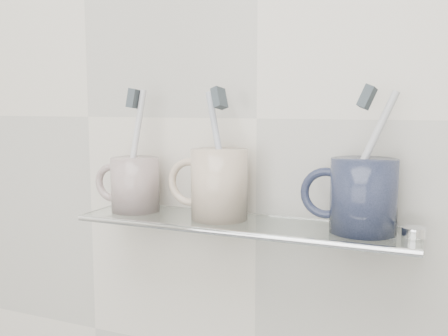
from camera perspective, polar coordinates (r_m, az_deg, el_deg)
The scene contains 18 objects.
wall_back at distance 0.78m, azimuth 3.75°, elevation 5.66°, with size 2.50×2.50×0.00m, color beige.
shelf_glass at distance 0.74m, azimuth 2.08°, elevation -6.43°, with size 0.50×0.12×0.01m, color silver.
shelf_rail at distance 0.69m, azimuth 0.43°, elevation -7.44°, with size 0.01×0.01×0.50m, color silver.
bracket_left at distance 0.88m, azimuth -9.80°, elevation -5.13°, with size 0.02×0.02×0.03m, color silver.
bracket_right at distance 0.75m, azimuth 18.82°, elevation -7.60°, with size 0.02×0.02×0.03m, color silver.
mug_left at distance 0.82m, azimuth -10.11°, elevation -1.85°, with size 0.08×0.08×0.09m, color silver.
mug_left_handle at distance 0.84m, azimuth -12.67°, elevation -1.65°, with size 0.06×0.06×0.01m, color silver.
toothbrush_left at distance 0.81m, azimuth -10.20°, elevation 2.17°, with size 0.01×0.01×0.19m, color silver.
bristles_left at distance 0.81m, azimuth -10.32°, elevation 7.81°, with size 0.01×0.02×0.03m, color #343E43.
mug_center at distance 0.75m, azimuth -0.53°, elevation -1.85°, with size 0.09×0.09×0.11m, color beige.
mug_center_handle at distance 0.77m, azimuth -3.87°, elevation -1.63°, with size 0.08×0.08×0.01m, color beige.
toothbrush_center at distance 0.74m, azimuth -0.53°, elevation 1.82°, with size 0.01×0.01×0.19m, color #959DB1.
bristles_center at distance 0.74m, azimuth -0.54°, elevation 8.00°, with size 0.01×0.02×0.03m, color #343E43.
mug_right at distance 0.69m, azimuth 15.66°, elevation -3.07°, with size 0.09×0.09×0.10m, color black.
mug_right_handle at distance 0.70m, azimuth 11.57°, elevation -2.84°, with size 0.07×0.07×0.01m, color black.
toothbrush_right at distance 0.69m, azimuth 15.80°, elevation 1.12°, with size 0.01×0.01×0.19m, color silver.
bristles_right at distance 0.68m, azimuth 16.03°, elevation 7.79°, with size 0.01×0.02×0.03m, color #343E43.
chrome_cap at distance 0.70m, azimuth 20.86°, elevation -6.86°, with size 0.03×0.03×0.01m, color silver.
Camera 1 is at (0.25, 0.36, 1.27)m, focal length 40.00 mm.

